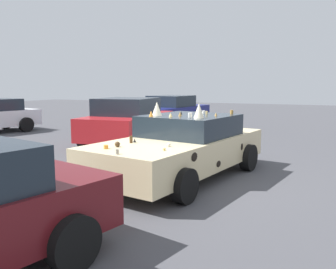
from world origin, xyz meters
name	(u,v)px	position (x,y,z in m)	size (l,w,h in m)	color
ground_plane	(181,177)	(0.00, 0.00, 0.00)	(60.00, 60.00, 0.00)	#47474C
art_car_decorated	(183,146)	(0.07, -0.01, 0.66)	(4.75, 2.68, 1.59)	beige
parked_sedan_behind_left	(172,111)	(8.59, 3.90, 0.72)	(4.53, 2.47, 1.44)	navy
parked_sedan_behind_right	(128,121)	(3.25, 3.18, 0.76)	(4.09, 2.37, 1.52)	red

